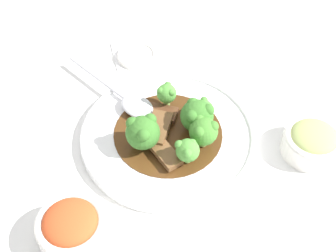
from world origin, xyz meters
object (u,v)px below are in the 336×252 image
(broccoli_floret_4, at_px, (143,132))
(serving_spoon, at_px, (131,102))
(broccoli_floret_1, at_px, (186,151))
(broccoli_floret_3, at_px, (204,131))
(beef_strip_2, at_px, (164,152))
(sauce_dish, at_px, (136,56))
(main_plate, at_px, (168,135))
(beef_strip_1, at_px, (154,112))
(broccoli_floret_0, at_px, (197,115))
(side_bowl_kimchi, at_px, (72,228))
(broccoli_floret_5, at_px, (167,93))
(beef_strip_0, at_px, (158,129))
(broccoli_floret_2, at_px, (203,108))
(side_bowl_appetizer, at_px, (312,141))

(broccoli_floret_4, xyz_separation_m, serving_spoon, (0.09, -0.02, -0.03))
(broccoli_floret_1, distance_m, serving_spoon, 0.16)
(broccoli_floret_1, distance_m, broccoli_floret_3, 0.05)
(beef_strip_2, relative_size, sauce_dish, 0.95)
(main_plate, bearing_deg, beef_strip_1, 3.33)
(broccoli_floret_0, distance_m, sauce_dish, 0.23)
(broccoli_floret_3, distance_m, side_bowl_kimchi, 0.25)
(beef_strip_2, bearing_deg, side_bowl_kimchi, 110.00)
(broccoli_floret_4, relative_size, broccoli_floret_5, 1.30)
(main_plate, height_order, broccoli_floret_1, broccoli_floret_1)
(serving_spoon, distance_m, sauce_dish, 0.15)
(beef_strip_1, bearing_deg, broccoli_floret_1, 179.90)
(broccoli_floret_0, height_order, side_bowl_kimchi, broccoli_floret_0)
(beef_strip_2, height_order, broccoli_floret_0, broccoli_floret_0)
(side_bowl_kimchi, bearing_deg, broccoli_floret_5, -55.38)
(serving_spoon, xyz_separation_m, side_bowl_kimchi, (-0.19, 0.18, 0.01))
(side_bowl_kimchi, bearing_deg, serving_spoon, -42.99)
(main_plate, xyz_separation_m, sauce_dish, (0.21, -0.04, -0.00))
(serving_spoon, xyz_separation_m, sauce_dish, (0.13, -0.07, -0.02))
(beef_strip_0, bearing_deg, main_plate, -117.20)
(main_plate, bearing_deg, broccoli_floret_3, -141.02)
(broccoli_floret_0, bearing_deg, broccoli_floret_4, 85.58)
(broccoli_floret_2, relative_size, broccoli_floret_5, 0.83)
(side_bowl_kimchi, distance_m, sauce_dish, 0.40)
(beef_strip_1, distance_m, side_bowl_appetizer, 0.27)
(side_bowl_appetizer, bearing_deg, broccoli_floret_0, 52.78)
(beef_strip_0, height_order, broccoli_floret_2, broccoli_floret_2)
(broccoli_floret_4, bearing_deg, beef_strip_1, -40.29)
(broccoli_floret_5, distance_m, side_bowl_kimchi, 0.28)
(main_plate, height_order, broccoli_floret_4, broccoli_floret_4)
(beef_strip_0, relative_size, sauce_dish, 0.98)
(beef_strip_1, xyz_separation_m, broccoli_floret_4, (-0.05, 0.05, 0.03))
(main_plate, distance_m, serving_spoon, 0.09)
(beef_strip_2, distance_m, broccoli_floret_0, 0.08)
(main_plate, relative_size, sauce_dish, 3.89)
(broccoli_floret_3, relative_size, serving_spoon, 0.25)
(broccoli_floret_0, distance_m, broccoli_floret_1, 0.07)
(broccoli_floret_2, bearing_deg, side_bowl_appetizer, -135.66)
(broccoli_floret_2, distance_m, serving_spoon, 0.13)
(broccoli_floret_1, bearing_deg, broccoli_floret_0, -43.03)
(beef_strip_2, xyz_separation_m, broccoli_floret_2, (0.04, -0.10, 0.02))
(beef_strip_2, bearing_deg, beef_strip_1, -15.90)
(beef_strip_1, height_order, broccoli_floret_1, broccoli_floret_1)
(side_bowl_kimchi, relative_size, sauce_dish, 1.30)
(beef_strip_0, distance_m, broccoli_floret_2, 0.08)
(main_plate, relative_size, serving_spoon, 1.36)
(side_bowl_kimchi, bearing_deg, broccoli_floret_3, -77.24)
(broccoli_floret_1, height_order, broccoli_floret_4, broccoli_floret_4)
(main_plate, relative_size, broccoli_floret_3, 5.46)
(broccoli_floret_0, distance_m, broccoli_floret_5, 0.07)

